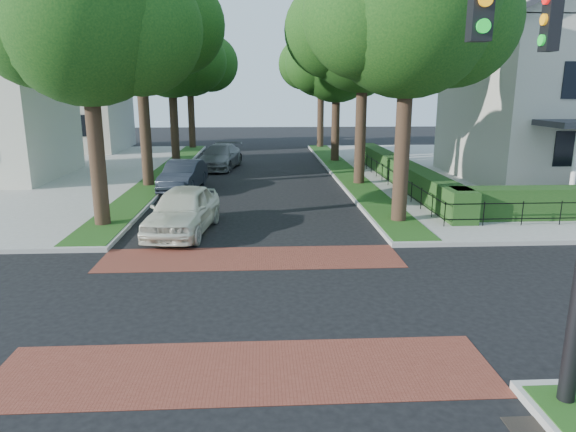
% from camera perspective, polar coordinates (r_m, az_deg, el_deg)
% --- Properties ---
extents(ground, '(120.00, 120.00, 0.00)m').
position_cam_1_polar(ground, '(12.57, -4.34, -9.33)').
color(ground, black).
rests_on(ground, ground).
extents(sidewalk_ne, '(30.00, 30.00, 0.15)m').
position_cam_1_polar(sidewalk_ne, '(36.40, 28.87, 4.43)').
color(sidewalk_ne, gray).
rests_on(sidewalk_ne, ground).
extents(crosswalk_far, '(9.00, 2.20, 0.01)m').
position_cam_1_polar(crosswalk_far, '(15.56, -4.10, -4.68)').
color(crosswalk_far, brown).
rests_on(crosswalk_far, ground).
extents(crosswalk_near, '(9.00, 2.20, 0.01)m').
position_cam_1_polar(crosswalk_near, '(9.70, -4.73, -16.74)').
color(crosswalk_near, brown).
rests_on(crosswalk_near, ground).
extents(storm_drain, '(0.65, 0.45, 0.01)m').
position_cam_1_polar(storm_drain, '(9.11, 25.09, -20.35)').
color(storm_drain, black).
rests_on(storm_drain, ground).
extents(grass_strip_ne, '(1.60, 29.80, 0.02)m').
position_cam_1_polar(grass_strip_ne, '(31.44, 6.30, 5.00)').
color(grass_strip_ne, '#204714').
rests_on(grass_strip_ne, sidewalk_ne).
extents(grass_strip_nw, '(1.60, 29.80, 0.02)m').
position_cam_1_polar(grass_strip_nw, '(31.55, -13.52, 4.73)').
color(grass_strip_nw, '#204714').
rests_on(grass_strip_nw, sidewalk_nw).
extents(tree_right_near, '(7.75, 6.67, 10.66)m').
position_cam_1_polar(tree_right_near, '(19.70, 13.46, 21.32)').
color(tree_right_near, black).
rests_on(tree_right_near, sidewalk_ne).
extents(tree_right_mid, '(8.25, 7.09, 11.22)m').
position_cam_1_polar(tree_right_mid, '(27.49, 8.58, 20.05)').
color(tree_right_mid, black).
rests_on(tree_right_mid, sidewalk_ne).
extents(tree_right_far, '(7.25, 6.23, 9.74)m').
position_cam_1_polar(tree_right_far, '(36.22, 5.57, 16.88)').
color(tree_right_far, black).
rests_on(tree_right_far, sidewalk_ne).
extents(tree_right_back, '(7.50, 6.45, 10.20)m').
position_cam_1_polar(tree_right_back, '(45.15, 3.82, 16.75)').
color(tree_right_back, black).
rests_on(tree_right_back, sidewalk_ne).
extents(tree_left_near, '(7.50, 6.45, 10.20)m').
position_cam_1_polar(tree_left_near, '(19.77, -21.14, 19.72)').
color(tree_left_near, black).
rests_on(tree_left_near, sidewalk_nw).
extents(tree_left_mid, '(8.00, 6.88, 11.48)m').
position_cam_1_polar(tree_left_mid, '(27.61, -16.00, 20.41)').
color(tree_left_mid, black).
rests_on(tree_left_mid, sidewalk_nw).
extents(tree_left_far, '(7.00, 6.02, 9.86)m').
position_cam_1_polar(tree_left_far, '(36.29, -12.69, 16.95)').
color(tree_left_far, black).
rests_on(tree_left_far, sidewalk_nw).
extents(tree_left_back, '(7.75, 6.66, 10.44)m').
position_cam_1_polar(tree_left_back, '(45.22, -10.78, 16.72)').
color(tree_left_back, black).
rests_on(tree_left_back, sidewalk_nw).
extents(hedge_main_road, '(1.00, 18.00, 1.20)m').
position_cam_1_polar(hedge_main_road, '(27.88, 12.37, 4.86)').
color(hedge_main_road, '#163C14').
rests_on(hedge_main_road, sidewalk_ne).
extents(fence_main_road, '(0.06, 18.00, 0.90)m').
position_cam_1_polar(fence_main_road, '(27.70, 10.76, 4.57)').
color(fence_main_road, black).
rests_on(fence_main_road, sidewalk_ne).
extents(house_left_far, '(10.00, 9.00, 10.14)m').
position_cam_1_polar(house_left_far, '(46.33, -23.64, 12.83)').
color(house_left_far, '#B9B6A6').
rests_on(house_left_far, sidewalk_nw).
extents(parked_car_front, '(2.54, 5.01, 1.64)m').
position_cam_1_polar(parked_car_front, '(18.47, -11.60, 0.66)').
color(parked_car_front, silver).
rests_on(parked_car_front, ground).
extents(parked_car_middle, '(2.04, 4.65, 1.49)m').
position_cam_1_polar(parked_car_middle, '(26.50, -11.56, 4.44)').
color(parked_car_middle, black).
rests_on(parked_car_middle, ground).
extents(parked_car_rear, '(3.01, 5.57, 1.53)m').
position_cam_1_polar(parked_car_rear, '(33.45, -7.58, 6.54)').
color(parked_car_rear, slate).
rests_on(parked_car_rear, ground).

